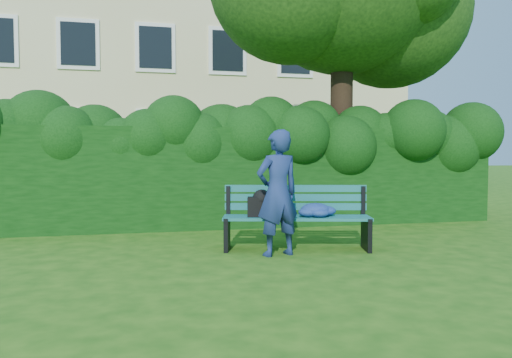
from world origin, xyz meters
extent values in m
plane|color=#1C5010|center=(0.00, 0.00, 0.00)|extent=(80.00, 80.00, 0.00)
cube|color=#CFC48B|center=(0.00, 14.00, 6.00)|extent=(16.00, 8.00, 12.00)
cube|color=white|center=(-3.60, 9.98, 2.00)|extent=(1.30, 0.08, 1.60)
cube|color=black|center=(-3.60, 9.94, 2.00)|extent=(1.05, 0.04, 1.35)
cube|color=white|center=(-1.20, 9.98, 2.00)|extent=(1.30, 0.08, 1.60)
cube|color=black|center=(-1.20, 9.94, 2.00)|extent=(1.05, 0.04, 1.35)
cube|color=white|center=(1.20, 9.98, 2.00)|extent=(1.30, 0.08, 1.60)
cube|color=black|center=(1.20, 9.94, 2.00)|extent=(1.05, 0.04, 1.35)
cube|color=white|center=(3.60, 9.98, 2.00)|extent=(1.30, 0.08, 1.60)
cube|color=black|center=(3.60, 9.94, 2.00)|extent=(1.05, 0.04, 1.35)
cube|color=white|center=(6.00, 9.98, 2.00)|extent=(1.30, 0.08, 1.60)
cube|color=black|center=(6.00, 9.94, 2.00)|extent=(1.05, 0.04, 1.35)
cube|color=white|center=(-3.60, 9.98, 4.80)|extent=(1.30, 0.08, 1.60)
cube|color=black|center=(-3.60, 9.94, 4.80)|extent=(1.05, 0.04, 1.35)
cube|color=white|center=(-1.20, 9.98, 4.80)|extent=(1.30, 0.08, 1.60)
cube|color=black|center=(-1.20, 9.94, 4.80)|extent=(1.05, 0.04, 1.35)
cube|color=white|center=(1.20, 9.98, 4.80)|extent=(1.30, 0.08, 1.60)
cube|color=black|center=(1.20, 9.94, 4.80)|extent=(1.05, 0.04, 1.35)
cube|color=white|center=(3.60, 9.98, 4.80)|extent=(1.30, 0.08, 1.60)
cube|color=black|center=(3.60, 9.94, 4.80)|extent=(1.05, 0.04, 1.35)
cube|color=white|center=(6.00, 9.98, 4.80)|extent=(1.30, 0.08, 1.60)
cube|color=black|center=(6.00, 9.94, 4.80)|extent=(1.05, 0.04, 1.35)
cube|color=black|center=(0.00, 2.20, 0.90)|extent=(10.00, 1.00, 1.80)
cylinder|color=black|center=(2.29, 2.70, 2.41)|extent=(0.45, 0.45, 4.81)
sphere|color=black|center=(3.59, 3.10, 4.43)|extent=(3.34, 3.34, 3.34)
cube|color=#105352|center=(0.33, -0.47, 0.45)|extent=(2.01, 0.59, 0.04)
cube|color=#105352|center=(0.36, -0.35, 0.45)|extent=(2.01, 0.59, 0.04)
cube|color=#105352|center=(0.39, -0.23, 0.45)|extent=(2.01, 0.59, 0.04)
cube|color=#105352|center=(0.42, -0.12, 0.45)|extent=(2.01, 0.59, 0.04)
cube|color=#105352|center=(0.44, -0.04, 0.58)|extent=(1.99, 0.53, 0.10)
cube|color=#105352|center=(0.44, -0.03, 0.71)|extent=(1.99, 0.53, 0.10)
cube|color=#105352|center=(0.44, -0.02, 0.84)|extent=(1.99, 0.53, 0.10)
cube|color=black|center=(-0.57, -0.06, 0.22)|extent=(0.18, 0.50, 0.44)
cube|color=black|center=(-0.51, 0.20, 0.65)|extent=(0.07, 0.07, 0.45)
cube|color=black|center=(-0.58, -0.10, 0.44)|extent=(0.16, 0.42, 0.05)
cube|color=black|center=(1.32, -0.53, 0.22)|extent=(0.18, 0.50, 0.44)
cube|color=black|center=(1.38, -0.27, 0.65)|extent=(0.07, 0.07, 0.45)
cube|color=black|center=(1.30, -0.57, 0.44)|extent=(0.16, 0.42, 0.05)
cube|color=white|center=(-0.02, -0.24, 0.48)|extent=(0.21, 0.17, 0.02)
cube|color=black|center=(-0.10, -0.17, 0.60)|extent=(0.44, 0.33, 0.27)
imported|color=navy|center=(0.01, -0.59, 0.83)|extent=(0.68, 0.53, 1.66)
camera|label=1|loc=(-1.75, -6.88, 1.35)|focal=35.00mm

